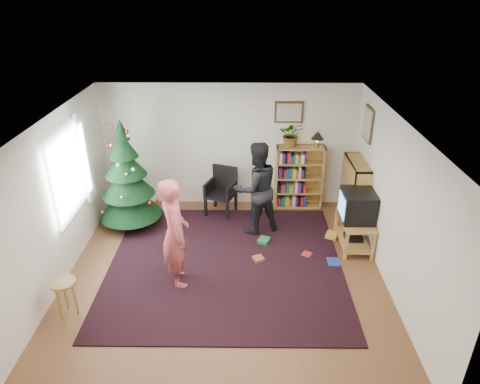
{
  "coord_description": "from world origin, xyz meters",
  "views": [
    {
      "loc": [
        0.3,
        -5.5,
        4.24
      ],
      "look_at": [
        0.23,
        0.77,
        1.1
      ],
      "focal_mm": 32.0,
      "sensor_mm": 36.0,
      "label": 1
    }
  ],
  "objects_px": {
    "bookshelf_right": "(354,193)",
    "tv_stand": "(354,230)",
    "potted_plant": "(292,134)",
    "table_lamp": "(317,136)",
    "picture_back": "(289,112)",
    "bookshelf_back": "(299,177)",
    "picture_right": "(368,124)",
    "person_standing": "(175,233)",
    "christmas_tree": "(128,183)",
    "crt_tv": "(357,206)",
    "person_by_chair": "(256,188)",
    "stool": "(64,289)",
    "armchair": "(221,188)"
  },
  "relations": [
    {
      "from": "picture_right",
      "to": "tv_stand",
      "type": "bearing_deg",
      "value": -106.03
    },
    {
      "from": "christmas_tree",
      "to": "bookshelf_back",
      "type": "xyz_separation_m",
      "value": [
        3.25,
        0.79,
        -0.21
      ]
    },
    {
      "from": "bookshelf_back",
      "to": "tv_stand",
      "type": "distance_m",
      "value": 1.72
    },
    {
      "from": "picture_back",
      "to": "person_standing",
      "type": "distance_m",
      "value": 3.4
    },
    {
      "from": "table_lamp",
      "to": "potted_plant",
      "type": "bearing_deg",
      "value": 180.0
    },
    {
      "from": "bookshelf_back",
      "to": "crt_tv",
      "type": "distance_m",
      "value": 1.69
    },
    {
      "from": "picture_right",
      "to": "christmas_tree",
      "type": "xyz_separation_m",
      "value": [
        -4.31,
        -0.2,
        -1.08
      ]
    },
    {
      "from": "christmas_tree",
      "to": "tv_stand",
      "type": "xyz_separation_m",
      "value": [
        4.06,
        -0.69,
        -0.55
      ]
    },
    {
      "from": "bookshelf_right",
      "to": "armchair",
      "type": "bearing_deg",
      "value": 78.59
    },
    {
      "from": "person_by_chair",
      "to": "tv_stand",
      "type": "bearing_deg",
      "value": 139.67
    },
    {
      "from": "person_by_chair",
      "to": "potted_plant",
      "type": "distance_m",
      "value": 1.38
    },
    {
      "from": "christmas_tree",
      "to": "stool",
      "type": "xyz_separation_m",
      "value": [
        -0.31,
        -2.45,
        -0.43
      ]
    },
    {
      "from": "picture_back",
      "to": "table_lamp",
      "type": "height_order",
      "value": "picture_back"
    },
    {
      "from": "bookshelf_back",
      "to": "bookshelf_right",
      "type": "distance_m",
      "value": 1.19
    },
    {
      "from": "christmas_tree",
      "to": "tv_stand",
      "type": "height_order",
      "value": "christmas_tree"
    },
    {
      "from": "picture_back",
      "to": "person_standing",
      "type": "xyz_separation_m",
      "value": [
        -1.87,
        -2.63,
        -1.07
      ]
    },
    {
      "from": "bookshelf_right",
      "to": "table_lamp",
      "type": "relative_size",
      "value": 4.01
    },
    {
      "from": "table_lamp",
      "to": "christmas_tree",
      "type": "bearing_deg",
      "value": -167.46
    },
    {
      "from": "picture_back",
      "to": "tv_stand",
      "type": "relative_size",
      "value": 0.6
    },
    {
      "from": "tv_stand",
      "to": "potted_plant",
      "type": "xyz_separation_m",
      "value": [
        -1.01,
        1.48,
        1.23
      ]
    },
    {
      "from": "tv_stand",
      "to": "table_lamp",
      "type": "height_order",
      "value": "table_lamp"
    },
    {
      "from": "armchair",
      "to": "person_standing",
      "type": "xyz_separation_m",
      "value": [
        -0.56,
        -2.26,
        0.37
      ]
    },
    {
      "from": "bookshelf_back",
      "to": "person_standing",
      "type": "height_order",
      "value": "person_standing"
    },
    {
      "from": "tv_stand",
      "to": "person_by_chair",
      "type": "relative_size",
      "value": 0.52
    },
    {
      "from": "stool",
      "to": "table_lamp",
      "type": "distance_m",
      "value": 5.15
    },
    {
      "from": "bookshelf_back",
      "to": "armchair",
      "type": "distance_m",
      "value": 1.59
    },
    {
      "from": "picture_back",
      "to": "picture_right",
      "type": "xyz_separation_m",
      "value": [
        1.33,
        -0.73,
        0.0
      ]
    },
    {
      "from": "picture_right",
      "to": "bookshelf_back",
      "type": "xyz_separation_m",
      "value": [
        -1.07,
        0.59,
        -1.29
      ]
    },
    {
      "from": "stool",
      "to": "person_by_chair",
      "type": "distance_m",
      "value": 3.53
    },
    {
      "from": "picture_back",
      "to": "tv_stand",
      "type": "bearing_deg",
      "value": -56.43
    },
    {
      "from": "christmas_tree",
      "to": "person_by_chair",
      "type": "distance_m",
      "value": 2.37
    },
    {
      "from": "tv_stand",
      "to": "christmas_tree",
      "type": "bearing_deg",
      "value": 170.37
    },
    {
      "from": "potted_plant",
      "to": "table_lamp",
      "type": "bearing_deg",
      "value": 0.0
    },
    {
      "from": "christmas_tree",
      "to": "potted_plant",
      "type": "relative_size",
      "value": 4.12
    },
    {
      "from": "bookshelf_right",
      "to": "tv_stand",
      "type": "relative_size",
      "value": 1.43
    },
    {
      "from": "christmas_tree",
      "to": "stool",
      "type": "distance_m",
      "value": 2.51
    },
    {
      "from": "bookshelf_back",
      "to": "person_by_chair",
      "type": "distance_m",
      "value": 1.34
    },
    {
      "from": "bookshelf_right",
      "to": "table_lamp",
      "type": "distance_m",
      "value": 1.3
    },
    {
      "from": "crt_tv",
      "to": "potted_plant",
      "type": "xyz_separation_m",
      "value": [
        -1.01,
        1.48,
        0.75
      ]
    },
    {
      "from": "person_by_chair",
      "to": "bookshelf_right",
      "type": "bearing_deg",
      "value": 163.44
    },
    {
      "from": "christmas_tree",
      "to": "person_standing",
      "type": "relative_size",
      "value": 1.19
    },
    {
      "from": "armchair",
      "to": "potted_plant",
      "type": "xyz_separation_m",
      "value": [
        1.37,
        0.24,
        1.05
      ]
    },
    {
      "from": "bookshelf_right",
      "to": "person_by_chair",
      "type": "bearing_deg",
      "value": 97.35
    },
    {
      "from": "picture_right",
      "to": "person_standing",
      "type": "distance_m",
      "value": 3.87
    },
    {
      "from": "christmas_tree",
      "to": "stool",
      "type": "relative_size",
      "value": 3.71
    },
    {
      "from": "potted_plant",
      "to": "armchair",
      "type": "bearing_deg",
      "value": -170.17
    },
    {
      "from": "picture_right",
      "to": "potted_plant",
      "type": "distance_m",
      "value": 1.45
    },
    {
      "from": "picture_back",
      "to": "bookshelf_right",
      "type": "bearing_deg",
      "value": -36.37
    },
    {
      "from": "person_standing",
      "to": "potted_plant",
      "type": "bearing_deg",
      "value": -58.57
    },
    {
      "from": "person_by_chair",
      "to": "stool",
      "type": "bearing_deg",
      "value": 16.35
    }
  ]
}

